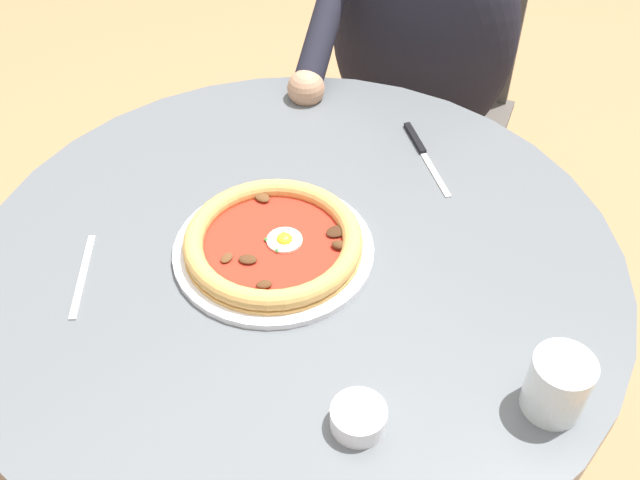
{
  "coord_description": "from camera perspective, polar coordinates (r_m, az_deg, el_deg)",
  "views": [
    {
      "loc": [
        -0.66,
        0.38,
        1.5
      ],
      "look_at": [
        -0.02,
        -0.02,
        0.77
      ],
      "focal_mm": 41.32,
      "sensor_mm": 36.0,
      "label": 1
    }
  ],
  "objects": [
    {
      "name": "dining_table",
      "position": [
        1.19,
        -1.66,
        -6.08
      ],
      "size": [
        0.96,
        0.96,
        0.73
      ],
      "color": "#565B60",
      "rests_on": "ground"
    },
    {
      "name": "steak_knife",
      "position": [
        1.28,
        7.78,
        7.09
      ],
      "size": [
        0.19,
        0.07,
        0.01
      ],
      "color": "silver",
      "rests_on": "dining_table"
    },
    {
      "name": "ramekin_capers",
      "position": [
        0.89,
        3.0,
        -13.53
      ],
      "size": [
        0.07,
        0.07,
        0.03
      ],
      "color": "white",
      "rests_on": "dining_table"
    },
    {
      "name": "cafe_chair_diner",
      "position": [
        1.85,
        8.37,
        11.18
      ],
      "size": [
        0.56,
        0.56,
        0.83
      ],
      "color": "#504A45",
      "rests_on": "ground"
    },
    {
      "name": "water_glass",
      "position": [
        0.93,
        17.86,
        -10.83
      ],
      "size": [
        0.07,
        0.07,
        0.08
      ],
      "color": "silver",
      "rests_on": "dining_table"
    },
    {
      "name": "diner_person",
      "position": [
        1.71,
        7.24,
        10.06
      ],
      "size": [
        0.45,
        0.59,
        1.2
      ],
      "color": "#282833",
      "rests_on": "ground"
    },
    {
      "name": "pizza_on_plate",
      "position": [
        1.07,
        -3.63,
        -0.26
      ],
      "size": [
        0.29,
        0.29,
        0.04
      ],
      "color": "white",
      "rests_on": "dining_table"
    },
    {
      "name": "fork_utensil",
      "position": [
        1.1,
        -17.9,
        -2.64
      ],
      "size": [
        0.15,
        0.09,
        0.0
      ],
      "color": "#BCBCC1",
      "rests_on": "dining_table"
    }
  ]
}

